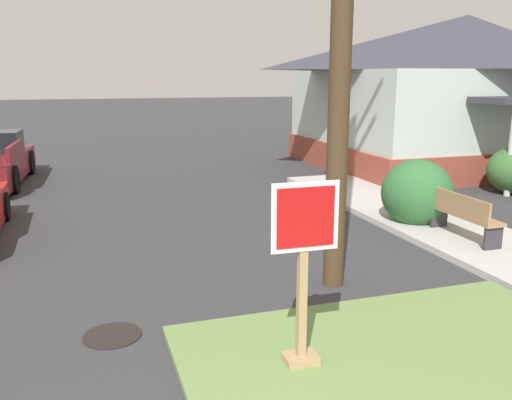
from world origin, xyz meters
name	(u,v)px	position (x,y,z in m)	size (l,w,h in m)	color
grass_corner_patch	(448,393)	(2.54, 1.98, 0.04)	(4.93, 4.49, 0.08)	#668447
sidewalk_strip	(489,247)	(6.20, 5.63, 0.06)	(2.20, 14.59, 0.12)	#B2AFA8
stop_sign	(303,279)	(1.36, 2.91, 1.03)	(0.72, 0.29, 1.98)	#A3845B
manhole_cover	(112,335)	(-0.52, 4.32, 0.01)	(0.70, 0.70, 0.02)	black
street_bench	(462,213)	(5.95, 6.11, 0.59)	(0.42, 1.69, 0.85)	#93704C
corner_house	(463,89)	(12.17, 14.15, 2.64)	(10.68, 8.99, 5.15)	brown
shrub_by_curb	(417,193)	(5.87, 7.46, 0.71)	(1.47, 1.47, 1.42)	#2E6433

